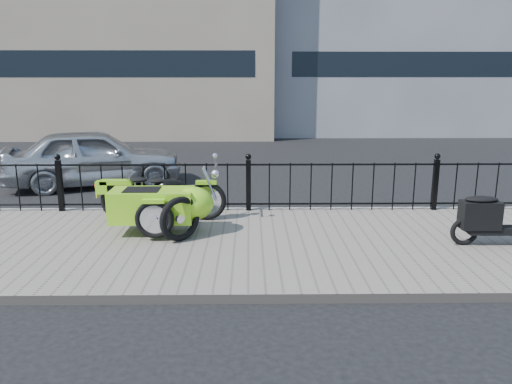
{
  "coord_description": "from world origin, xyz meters",
  "views": [
    {
      "loc": [
        0.02,
        -7.77,
        2.62
      ],
      "look_at": [
        0.12,
        -0.1,
        0.8
      ],
      "focal_mm": 35.0,
      "sensor_mm": 36.0,
      "label": 1
    }
  ],
  "objects_px": {
    "motorcycle_sidecar": "(165,203)",
    "scooter": "(497,218)",
    "spare_tire": "(180,219)",
    "sedan_car": "(95,157)"
  },
  "relations": [
    {
      "from": "spare_tire",
      "to": "sedan_car",
      "type": "height_order",
      "value": "sedan_car"
    },
    {
      "from": "motorcycle_sidecar",
      "to": "scooter",
      "type": "xyz_separation_m",
      "value": [
        5.04,
        -0.76,
        -0.06
      ]
    },
    {
      "from": "sedan_car",
      "to": "motorcycle_sidecar",
      "type": "bearing_deg",
      "value": -167.61
    },
    {
      "from": "scooter",
      "to": "sedan_car",
      "type": "relative_size",
      "value": 0.39
    },
    {
      "from": "spare_tire",
      "to": "sedan_car",
      "type": "relative_size",
      "value": 0.17
    },
    {
      "from": "scooter",
      "to": "spare_tire",
      "type": "bearing_deg",
      "value": 177.08
    },
    {
      "from": "motorcycle_sidecar",
      "to": "spare_tire",
      "type": "bearing_deg",
      "value": -59.24
    },
    {
      "from": "motorcycle_sidecar",
      "to": "sedan_car",
      "type": "distance_m",
      "value": 4.61
    },
    {
      "from": "scooter",
      "to": "spare_tire",
      "type": "height_order",
      "value": "scooter"
    },
    {
      "from": "spare_tire",
      "to": "sedan_car",
      "type": "distance_m",
      "value": 5.22
    }
  ]
}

